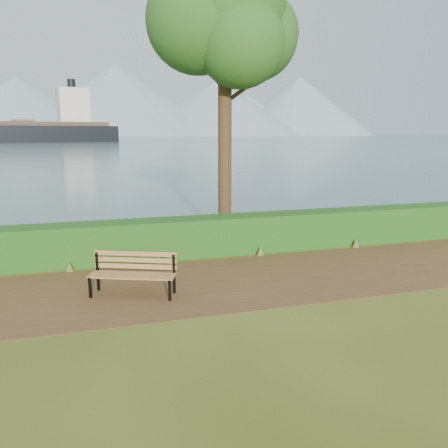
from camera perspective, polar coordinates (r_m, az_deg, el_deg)
name	(u,v)px	position (r m, az deg, el deg)	size (l,w,h in m)	color
ground	(224,287)	(9.34, 0.06, -8.21)	(140.00, 140.00, 0.00)	#415016
path	(221,282)	(9.61, -0.45, -7.59)	(40.00, 3.40, 0.01)	brown
hedge	(197,236)	(11.61, -3.58, -1.63)	(32.00, 0.85, 1.00)	#184012
water	(98,138)	(268.44, -16.17, 10.76)	(700.00, 510.00, 0.00)	#435F6B
mountains	(83,104)	(415.24, -17.91, 14.73)	(585.00, 190.00, 70.00)	#819BAC
bench	(134,271)	(8.97, -11.73, -6.00)	(1.77, 1.10, 0.86)	black
tree	(225,17)	(13.21, 0.08, 25.41)	(4.38, 3.62, 8.47)	#392317
cargo_ship	(5,132)	(152.01, -26.67, 10.69)	(72.90, 26.39, 21.90)	black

